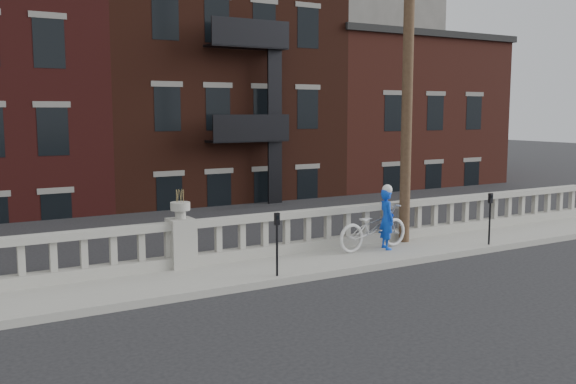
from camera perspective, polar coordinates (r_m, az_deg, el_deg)
name	(u,v)px	position (r m, az deg, el deg)	size (l,w,h in m)	color
ground	(265,323)	(11.32, -2.09, -11.54)	(120.00, 120.00, 0.00)	black
sidewalk	(198,279)	(13.90, -8.02, -7.70)	(32.00, 2.20, 0.15)	gray
balustrade	(181,245)	(14.63, -9.49, -4.70)	(28.00, 0.34, 1.03)	gray
planter_pedestal	(181,237)	(14.59, -9.50, -3.97)	(0.55, 0.55, 1.76)	gray
lower_level	(47,132)	(32.99, -20.63, 5.02)	(80.00, 44.00, 20.80)	#605E59
utility_pole	(408,49)	(17.31, 10.64, 12.40)	(1.60, 0.28, 10.00)	#422D1E
parking_meter_d	(277,237)	(13.57, -0.99, -4.01)	(0.10, 0.09, 1.36)	black
parking_meter_e	(490,213)	(17.56, 17.52, -1.77)	(0.10, 0.09, 1.36)	black
bicycle	(373,227)	(16.36, 7.56, -3.12)	(0.76, 2.17, 1.14)	silver
cyclist	(387,219)	(16.42, 8.76, -2.39)	(0.56, 0.37, 1.54)	blue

